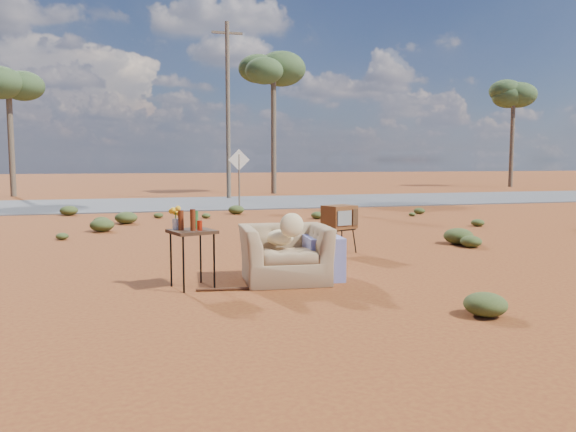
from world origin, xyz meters
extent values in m
plane|color=brown|center=(0.00, 0.00, 0.00)|extent=(140.00, 140.00, 0.00)
cube|color=#565659|center=(0.00, 15.00, 0.02)|extent=(140.00, 7.00, 0.04)
imported|color=#90714E|center=(-0.04, -0.32, 0.56)|extent=(1.33, 0.92, 1.11)
ellipsoid|color=#D7BB83|center=(-0.09, -0.26, 0.65)|extent=(0.40, 0.40, 0.24)
ellipsoid|color=#D7BB83|center=(0.00, -0.54, 0.86)|extent=(0.36, 0.18, 0.36)
cube|color=navy|center=(0.56, -0.25, 0.33)|extent=(0.59, 0.87, 0.65)
cube|color=black|center=(1.63, 1.88, 0.46)|extent=(0.62, 0.55, 0.03)
cylinder|color=black|center=(1.48, 1.63, 0.23)|extent=(0.03, 0.03, 0.46)
cylinder|color=black|center=(1.92, 1.80, 0.23)|extent=(0.03, 0.03, 0.46)
cylinder|color=black|center=(1.35, 1.96, 0.23)|extent=(0.03, 0.03, 0.46)
cylinder|color=black|center=(1.79, 2.13, 0.23)|extent=(0.03, 0.03, 0.46)
cube|color=brown|center=(1.63, 1.88, 0.70)|extent=(0.70, 0.63, 0.45)
cube|color=slate|center=(1.65, 1.63, 0.70)|extent=(0.33, 0.14, 0.28)
cube|color=#472D19|center=(1.90, 1.73, 0.70)|extent=(0.13, 0.07, 0.32)
cube|color=#3B2415|center=(-1.41, -0.39, 0.80)|extent=(0.72, 0.72, 0.05)
cylinder|color=black|center=(-1.55, -0.67, 0.40)|extent=(0.03, 0.03, 0.80)
cylinder|color=black|center=(-1.12, -0.53, 0.40)|extent=(0.03, 0.03, 0.80)
cylinder|color=black|center=(-1.69, -0.24, 0.40)|extent=(0.03, 0.03, 0.80)
cylinder|color=black|center=(-1.26, -0.10, 0.40)|extent=(0.03, 0.03, 0.80)
cylinder|color=#531E0D|center=(-1.56, -0.37, 0.97)|extent=(0.08, 0.08, 0.30)
cylinder|color=#531E0D|center=(-1.40, -0.48, 0.98)|extent=(0.08, 0.08, 0.32)
cylinder|color=#275B27|center=(-1.33, -0.24, 0.96)|extent=(0.07, 0.07, 0.27)
cylinder|color=#B6240E|center=(-1.31, -0.47, 0.90)|extent=(0.07, 0.07, 0.15)
cylinder|color=silver|center=(-1.62, -0.28, 0.90)|extent=(0.09, 0.09, 0.16)
ellipsoid|color=gold|center=(-1.62, -0.28, 1.07)|extent=(0.18, 0.18, 0.14)
cylinder|color=#4C2414|center=(-0.60, -0.75, 0.02)|extent=(1.58, 0.25, 0.04)
cylinder|color=brown|center=(1.50, 12.00, 1.00)|extent=(0.06, 0.06, 2.00)
cube|color=silver|center=(1.50, 12.00, 1.80)|extent=(0.78, 0.04, 0.78)
cylinder|color=brown|center=(-8.00, 22.00, 3.00)|extent=(0.28, 0.28, 6.00)
ellipsoid|color=#3E572C|center=(-8.00, 22.00, 5.50)|extent=(3.20, 3.20, 2.20)
cylinder|color=brown|center=(5.00, 21.00, 3.50)|extent=(0.28, 0.28, 7.00)
ellipsoid|color=#3E572C|center=(5.00, 21.00, 6.50)|extent=(3.20, 3.20, 2.20)
cylinder|color=brown|center=(22.00, 24.00, 3.25)|extent=(0.28, 0.28, 6.50)
ellipsoid|color=#3E572C|center=(22.00, 24.00, 6.00)|extent=(3.20, 3.20, 2.20)
cylinder|color=brown|center=(2.00, 17.50, 4.00)|extent=(0.20, 0.20, 8.00)
cube|color=brown|center=(2.00, 17.50, 7.50)|extent=(1.40, 0.10, 0.10)
ellipsoid|color=#3F4C21|center=(4.50, 1.80, 0.12)|extent=(0.44, 0.44, 0.24)
ellipsoid|color=#3F4C21|center=(-3.00, 6.50, 0.17)|extent=(0.60, 0.60, 0.33)
ellipsoid|color=#3F4C21|center=(6.80, 5.00, 0.10)|extent=(0.36, 0.36, 0.20)
ellipsoid|color=#3F4C21|center=(3.20, 8.00, 0.11)|extent=(0.40, 0.40, 0.22)
ellipsoid|color=#3F4C21|center=(-1.50, 9.50, 0.08)|extent=(0.30, 0.30, 0.17)
camera|label=1|loc=(-2.15, -8.26, 1.80)|focal=35.00mm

